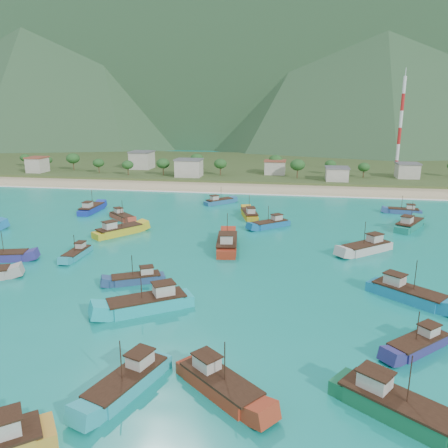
% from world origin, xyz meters
% --- Properties ---
extents(ground, '(600.00, 600.00, 0.00)m').
position_xyz_m(ground, '(0.00, 0.00, 0.00)').
color(ground, '#0B7D7E').
rests_on(ground, ground).
extents(beach, '(400.00, 18.00, 1.20)m').
position_xyz_m(beach, '(0.00, 79.00, 0.00)').
color(beach, beige).
rests_on(beach, ground).
extents(land, '(400.00, 110.00, 2.40)m').
position_xyz_m(land, '(0.00, 140.00, 0.00)').
color(land, '#385123').
rests_on(land, ground).
extents(surf_line, '(400.00, 2.50, 0.08)m').
position_xyz_m(surf_line, '(0.00, 69.50, 0.00)').
color(surf_line, white).
rests_on(surf_line, ground).
extents(mountains, '(1520.00, 440.00, 260.00)m').
position_xyz_m(mountains, '(-18.31, 403.81, 106.83)').
color(mountains, slate).
rests_on(mountains, ground).
extents(village, '(223.52, 29.40, 7.24)m').
position_xyz_m(village, '(9.77, 102.77, 4.55)').
color(village, beige).
rests_on(village, ground).
extents(vegetation, '(277.32, 25.95, 8.50)m').
position_xyz_m(vegetation, '(-6.11, 102.80, 5.13)').
color(vegetation, '#235623').
rests_on(vegetation, ground).
extents(radio_tower, '(1.20, 1.20, 37.84)m').
position_xyz_m(radio_tower, '(48.41, 108.00, 20.52)').
color(radio_tower, red).
rests_on(radio_tower, ground).
extents(boat_0, '(5.83, 11.05, 6.26)m').
position_xyz_m(boat_0, '(-1.93, 36.76, 0.75)').
color(boat_0, gold).
rests_on(boat_0, ground).
extents(boat_1, '(2.47, 8.31, 4.91)m').
position_xyz_m(boat_1, '(-31.25, 0.41, 0.50)').
color(boat_1, teal).
rests_on(boat_1, ground).
extents(boat_2, '(8.49, 8.48, 5.47)m').
position_xyz_m(boat_2, '(-12.79, 52.23, 0.60)').
color(boat_2, '#235E8C').
rests_on(boat_2, ground).
extents(boat_3, '(8.76, 11.78, 6.86)m').
position_xyz_m(boat_3, '(36.56, 32.11, 0.85)').
color(boat_3, '#167C67').
rests_on(boat_3, ground).
extents(boat_4, '(10.91, 10.02, 6.77)m').
position_xyz_m(boat_4, '(24.07, 12.36, 0.84)').
color(boat_4, beige).
rests_on(boat_4, ground).
extents(boat_5, '(9.53, 11.19, 6.76)m').
position_xyz_m(boat_5, '(-29.29, 15.88, 0.84)').
color(boat_5, gold).
rests_on(boat_5, ground).
extents(boat_7, '(8.69, 8.24, 5.47)m').
position_xyz_m(boat_7, '(-34.15, 29.47, 0.60)').
color(boat_7, '#A9402C').
rests_on(boat_7, ground).
extents(boat_11, '(11.13, 9.98, 6.84)m').
position_xyz_m(boat_11, '(26.74, -9.85, 0.85)').
color(boat_11, '#167FAD').
rests_on(boat_11, ground).
extents(boat_12, '(6.50, 11.04, 6.27)m').
position_xyz_m(boat_12, '(-6.06, -37.08, 0.75)').
color(boat_12, '#27A4B1').
rests_on(boat_12, ground).
extents(boat_13, '(12.11, 9.63, 7.17)m').
position_xyz_m(boat_13, '(-9.98, -19.42, 0.91)').
color(boat_13, '#19AFB8').
rests_on(boat_13, ground).
extents(boat_14, '(8.95, 6.20, 5.15)m').
position_xyz_m(boat_14, '(-15.19, -10.11, 0.54)').
color(boat_14, navy).
rests_on(boat_14, ground).
extents(boat_15, '(10.86, 5.73, 6.16)m').
position_xyz_m(boat_15, '(-44.37, -4.15, 0.73)').
color(boat_15, navy).
rests_on(boat_15, ground).
extents(boat_18, '(10.23, 9.22, 6.30)m').
position_xyz_m(boat_18, '(3.08, -35.92, 0.75)').
color(boat_18, '#A0341C').
rests_on(boat_18, ground).
extents(boat_19, '(9.27, 8.64, 5.79)m').
position_xyz_m(boat_19, '(4.12, 28.15, 0.66)').
color(boat_19, '#135F99').
rests_on(boat_19, ground).
extents(boat_22, '(8.65, 8.25, 5.46)m').
position_xyz_m(boat_22, '(24.90, -24.17, 0.60)').
color(boat_22, navy).
rests_on(boat_22, ground).
extents(boat_23, '(9.02, 3.53, 5.19)m').
position_xyz_m(boat_23, '(38.91, 48.49, 0.55)').
color(boat_23, '#2C4A83').
rests_on(boat_23, ground).
extents(boat_24, '(5.41, 13.31, 7.64)m').
position_xyz_m(boat_24, '(-3.49, 9.71, 1.00)').
color(boat_24, maroon).
rests_on(boat_24, ground).
extents(boat_27, '(11.77, 9.77, 7.05)m').
position_xyz_m(boat_27, '(19.75, -36.74, 0.89)').
color(boat_27, '#156840').
rests_on(boat_27, ground).
extents(boat_28, '(3.23, 10.84, 6.40)m').
position_xyz_m(boat_28, '(-45.60, 36.01, 0.77)').
color(boat_28, '#1831A6').
rests_on(boat_28, ground).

